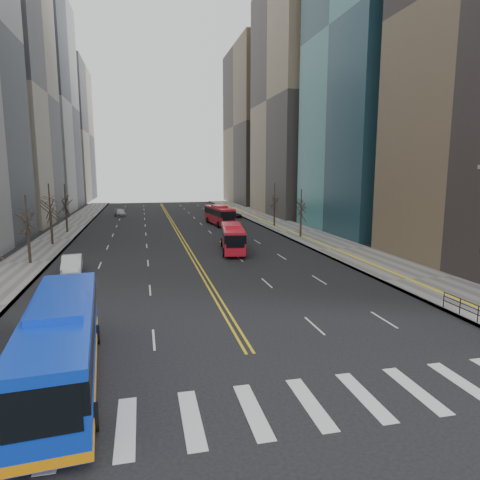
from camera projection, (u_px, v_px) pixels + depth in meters
The scene contains 15 objects.
ground at pixel (282, 407), 16.72m from camera, with size 220.00×220.00×0.00m, color black.
sidewalk_right at pixel (298, 232), 63.85m from camera, with size 7.00×130.00×0.15m, color slate.
sidewalk_left at pixel (55, 240), 56.36m from camera, with size 5.00×130.00×0.15m, color slate.
crosswalk at pixel (282, 407), 16.72m from camera, with size 26.70×4.00×0.01m.
centerline at pixel (175, 227), 69.62m from camera, with size 0.55×100.00×0.01m.
office_towers at pixel (167, 89), 78.78m from camera, with size 83.00×134.00×58.00m.
pedestrian_railing at pixel (478, 311), 25.51m from camera, with size 0.06×6.06×1.02m.
street_trees at pixel (123, 209), 47.59m from camera, with size 35.20×47.20×7.60m.
blue_bus at pixel (62, 340), 18.35m from camera, with size 3.77×12.89×3.68m.
red_bus_near at pixel (233, 236), 48.55m from camera, with size 3.72×10.00×3.14m.
red_bus_far at pixel (219, 214), 71.95m from camera, with size 3.56×10.64×3.33m.
car_white at pixel (72, 264), 38.50m from camera, with size 1.67×4.78×1.58m, color silver.
car_dark_mid at pixel (233, 236), 55.05m from camera, with size 1.70×4.23×1.44m, color black.
car_silver at pixel (120, 213), 86.28m from camera, with size 1.83×4.50×1.31m, color #AFAFB5.
car_dark_far at pixel (235, 215), 83.62m from camera, with size 1.77×3.84×1.07m, color black.
Camera 1 is at (-5.04, -14.68, 9.16)m, focal length 32.00 mm.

